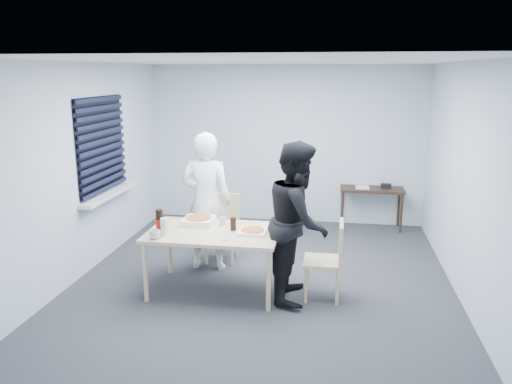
% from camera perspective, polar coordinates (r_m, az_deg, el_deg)
% --- Properties ---
extents(room, '(5.00, 5.00, 5.00)m').
position_cam_1_polar(room, '(6.89, -16.94, 4.30)').
color(room, '#29282C').
rests_on(room, ground).
extents(dining_table, '(1.49, 0.94, 0.72)m').
position_cam_1_polar(dining_table, '(5.72, -4.81, -5.02)').
color(dining_table, beige).
rests_on(dining_table, ground).
extents(chair_far, '(0.42, 0.42, 0.89)m').
position_cam_1_polar(chair_far, '(6.73, -3.78, -3.46)').
color(chair_far, beige).
rests_on(chair_far, ground).
extents(chair_right, '(0.42, 0.42, 0.89)m').
position_cam_1_polar(chair_right, '(5.61, 8.54, -7.13)').
color(chair_right, beige).
rests_on(chair_right, ground).
extents(person_white, '(0.65, 0.42, 1.77)m').
position_cam_1_polar(person_white, '(6.33, -5.66, -1.11)').
color(person_white, white).
rests_on(person_white, ground).
extents(person_black, '(0.47, 0.86, 1.77)m').
position_cam_1_polar(person_black, '(5.50, 4.83, -3.35)').
color(person_black, black).
rests_on(person_black, ground).
extents(side_table, '(1.00, 0.44, 0.67)m').
position_cam_1_polar(side_table, '(8.22, 13.09, -0.09)').
color(side_table, '#362418').
rests_on(side_table, ground).
extents(stool, '(0.32, 0.32, 0.45)m').
position_cam_1_polar(stool, '(7.80, 3.78, -2.38)').
color(stool, black).
rests_on(stool, ground).
extents(backpack, '(0.28, 0.21, 0.40)m').
position_cam_1_polar(backpack, '(7.71, 3.81, -0.23)').
color(backpack, '#595E66').
rests_on(backpack, stool).
extents(pizza_box_a, '(0.35, 0.35, 0.09)m').
position_cam_1_polar(pizza_box_a, '(5.96, -6.54, -3.26)').
color(pizza_box_a, white).
rests_on(pizza_box_a, dining_table).
extents(pizza_box_b, '(0.31, 0.31, 0.04)m').
position_cam_1_polar(pizza_box_b, '(5.60, -0.38, -4.50)').
color(pizza_box_b, white).
rests_on(pizza_box_b, dining_table).
extents(mug_a, '(0.17, 0.17, 0.10)m').
position_cam_1_polar(mug_a, '(5.51, -11.46, -4.78)').
color(mug_a, silver).
rests_on(mug_a, dining_table).
extents(mug_b, '(0.10, 0.10, 0.09)m').
position_cam_1_polar(mug_b, '(5.91, -3.83, -3.31)').
color(mug_b, silver).
rests_on(mug_b, dining_table).
extents(cola_glass, '(0.09, 0.09, 0.15)m').
position_cam_1_polar(cola_glass, '(5.69, -2.63, -3.66)').
color(cola_glass, black).
rests_on(cola_glass, dining_table).
extents(soda_bottle, '(0.09, 0.09, 0.27)m').
position_cam_1_polar(soda_bottle, '(5.67, -10.97, -3.37)').
color(soda_bottle, black).
rests_on(soda_bottle, dining_table).
extents(plastic_cups, '(0.11, 0.11, 0.20)m').
position_cam_1_polar(plastic_cups, '(5.58, -10.44, -3.95)').
color(plastic_cups, silver).
rests_on(plastic_cups, dining_table).
extents(rubber_band, '(0.07, 0.07, 0.00)m').
position_cam_1_polar(rubber_band, '(5.35, -3.56, -5.62)').
color(rubber_band, red).
rests_on(rubber_band, dining_table).
extents(papers, '(0.30, 0.34, 0.00)m').
position_cam_1_polar(papers, '(8.22, 12.06, 0.54)').
color(papers, white).
rests_on(papers, side_table).
extents(black_box, '(0.18, 0.16, 0.07)m').
position_cam_1_polar(black_box, '(8.26, 14.63, 0.67)').
color(black_box, black).
rests_on(black_box, side_table).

